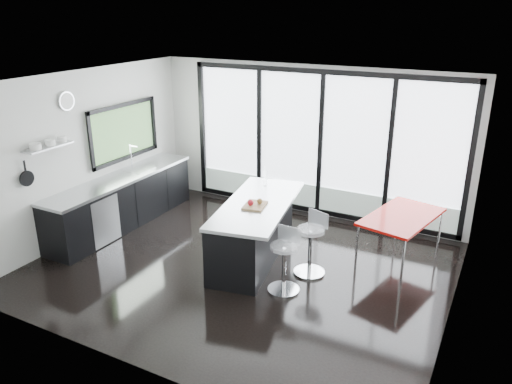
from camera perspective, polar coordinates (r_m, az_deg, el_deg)
The scene contains 11 objects.
floor at distance 7.73m, azimuth -1.71°, elevation -8.58°, with size 6.00×5.00×0.00m, color black.
ceiling at distance 6.83m, azimuth -1.96°, elevation 12.42°, with size 6.00×5.00×0.00m, color white.
wall_back at distance 9.23m, azimuth 7.23°, elevation 4.71°, with size 6.00×0.09×2.80m.
wall_front at distance 5.30m, azimuth -15.29°, elevation -6.71°, with size 6.00×0.00×2.80m, color silver.
wall_left at distance 9.08m, azimuth -17.62°, elevation 5.55°, with size 0.26×5.00×2.80m.
wall_right at distance 6.34m, azimuth 22.55°, elevation -3.00°, with size 0.00×5.00×2.80m, color silver.
counter_cabinets at distance 9.29m, azimuth -15.03°, elevation -0.99°, with size 0.69×3.24×1.36m.
island at distance 7.83m, azimuth -0.33°, elevation -4.29°, with size 1.38×2.43×1.22m.
bar_stool_near at distance 6.99m, azimuth 3.21°, elevation -8.68°, with size 0.45×0.45×0.71m, color silver.
bar_stool_far at distance 7.44m, azimuth 6.19°, elevation -6.72°, with size 0.47×0.47×0.74m, color silver.
red_table at distance 8.04m, azimuth 16.09°, elevation -5.13°, with size 0.83×1.45×0.78m, color #A40B07.
Camera 1 is at (3.34, -5.88, 3.76)m, focal length 35.00 mm.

